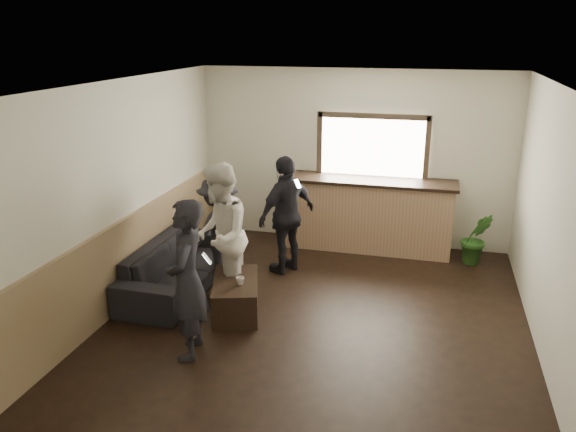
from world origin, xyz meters
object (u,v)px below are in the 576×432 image
(cup_b, at_px, (240,281))
(person_b, at_px, (220,236))
(person_a, at_px, (187,280))
(sofa, at_px, (180,265))
(bar_counter, at_px, (368,210))
(person_c, at_px, (219,230))
(person_d, at_px, (287,215))
(potted_plant, at_px, (476,238))
(coffee_table, at_px, (236,296))
(cup_a, at_px, (228,270))

(cup_b, height_order, person_b, person_b)
(person_a, bearing_deg, sofa, -163.68)
(bar_counter, relative_size, person_b, 1.47)
(person_a, relative_size, person_c, 1.16)
(bar_counter, height_order, person_d, bar_counter)
(bar_counter, xyz_separation_m, person_d, (-1.01, -1.19, 0.21))
(potted_plant, distance_m, person_c, 3.82)
(bar_counter, relative_size, person_d, 1.58)
(sofa, relative_size, person_a, 1.27)
(coffee_table, bearing_deg, cup_a, 132.96)
(bar_counter, bearing_deg, potted_plant, -7.88)
(sofa, height_order, person_d, person_d)
(bar_counter, relative_size, cup_b, 26.91)
(bar_counter, height_order, potted_plant, bar_counter)
(potted_plant, bearing_deg, coffee_table, -141.56)
(person_d, bearing_deg, person_a, 22.03)
(coffee_table, distance_m, person_c, 1.11)
(person_d, bearing_deg, person_c, -22.46)
(sofa, height_order, person_b, person_b)
(person_a, bearing_deg, person_b, 172.40)
(coffee_table, relative_size, person_d, 0.57)
(cup_b, distance_m, person_c, 1.14)
(cup_b, distance_m, person_b, 0.63)
(sofa, distance_m, person_b, 0.98)
(person_b, xyz_separation_m, person_d, (0.55, 1.20, -0.06))
(coffee_table, distance_m, cup_a, 0.34)
(person_a, distance_m, person_d, 2.45)
(bar_counter, distance_m, coffee_table, 2.92)
(sofa, height_order, cup_a, sofa)
(cup_a, xyz_separation_m, person_c, (-0.37, 0.66, 0.27))
(bar_counter, height_order, cup_b, bar_counter)
(cup_a, height_order, person_d, person_d)
(cup_a, relative_size, cup_b, 1.19)
(cup_a, bearing_deg, bar_counter, 58.99)
(cup_b, xyz_separation_m, person_a, (-0.25, -0.92, 0.40))
(potted_plant, height_order, person_c, person_c)
(person_a, relative_size, person_d, 1.02)
(person_c, bearing_deg, bar_counter, 165.90)
(coffee_table, bearing_deg, sofa, 153.48)
(coffee_table, bearing_deg, cup_b, -44.73)
(bar_counter, relative_size, sofa, 1.22)
(person_b, height_order, person_c, person_b)
(sofa, height_order, person_a, person_a)
(potted_plant, bearing_deg, cup_b, -139.44)
(bar_counter, xyz_separation_m, person_a, (-1.46, -3.60, 0.23))
(sofa, distance_m, coffee_table, 1.09)
(person_b, relative_size, person_c, 1.22)
(cup_a, xyz_separation_m, person_a, (-0.01, -1.18, 0.39))
(person_b, bearing_deg, cup_b, 35.39)
(person_a, distance_m, person_b, 1.22)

